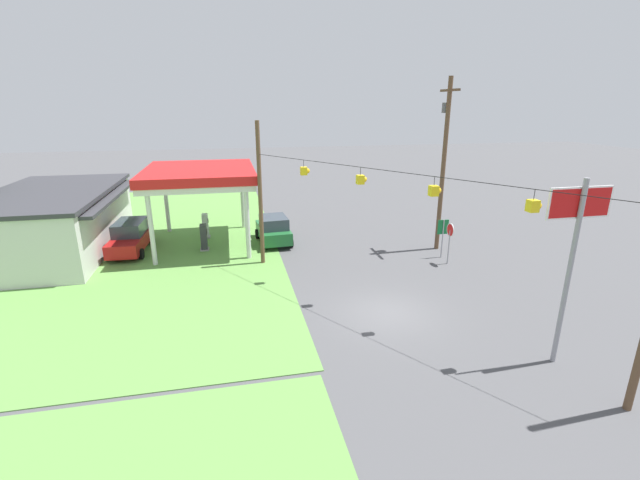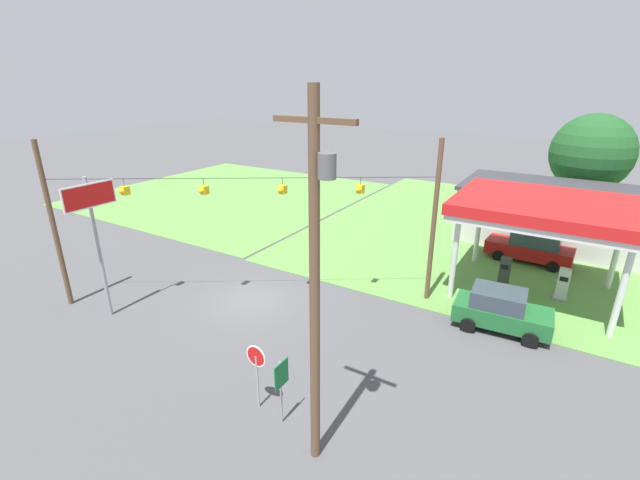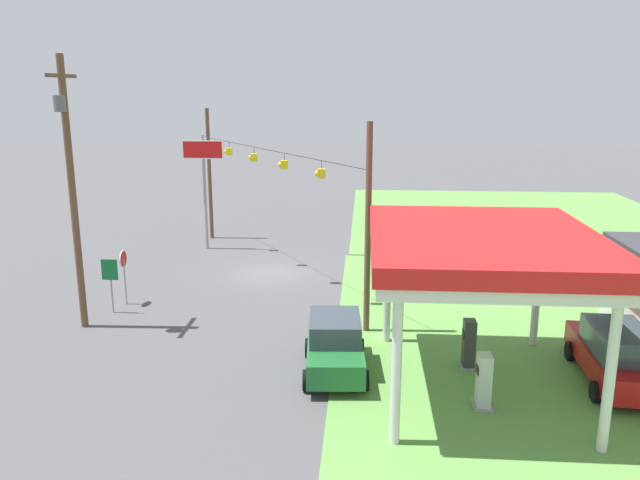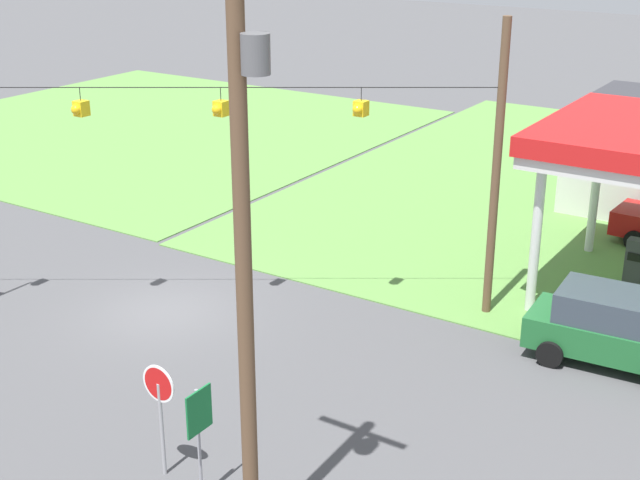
{
  "view_description": "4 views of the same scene",
  "coord_description": "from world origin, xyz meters",
  "views": [
    {
      "loc": [
        -16.54,
        6.74,
        9.08
      ],
      "look_at": [
        4.72,
        2.14,
        2.18
      ],
      "focal_mm": 24.0,
      "sensor_mm": 36.0,
      "label": 1
    },
    {
      "loc": [
        13.3,
        -14.85,
        10.76
      ],
      "look_at": [
        2.81,
        2.29,
        3.19
      ],
      "focal_mm": 24.0,
      "sensor_mm": 36.0,
      "label": 2
    },
    {
      "loc": [
        31.11,
        4.84,
        9.42
      ],
      "look_at": [
        2.88,
        2.8,
        2.55
      ],
      "focal_mm": 35.0,
      "sensor_mm": 36.0,
      "label": 3
    },
    {
      "loc": [
        16.25,
        -16.89,
        10.97
      ],
      "look_at": [
        2.92,
        3.63,
        1.65
      ],
      "focal_mm": 50.0,
      "sensor_mm": 36.0,
      "label": 4
    }
  ],
  "objects": [
    {
      "name": "car_at_pumps_front",
      "position": [
        11.42,
        3.93,
        0.97
      ],
      "size": [
        4.26,
        2.32,
        1.91
      ],
      "rotation": [
        0.0,
        0.0,
        0.06
      ],
      "color": "#1E602D",
      "rests_on": "ground"
    },
    {
      "name": "ground_plane",
      "position": [
        0.0,
        0.0,
        0.0
      ],
      "size": [
        160.0,
        160.0,
        0.0
      ],
      "primitive_type": "plane",
      "color": "#4C4C4F"
    },
    {
      "name": "route_sign",
      "position": [
        6.38,
        -5.92,
        1.71
      ],
      "size": [
        0.1,
        0.7,
        2.4
      ],
      "color": "gray",
      "rests_on": "ground"
    },
    {
      "name": "grass_verge_opposite_corner",
      "position": [
        -16.0,
        16.0,
        0.02
      ],
      "size": [
        24.0,
        24.0,
        0.04
      ],
      "primitive_type": "cube",
      "color": "#5B8E42",
      "rests_on": "ground"
    },
    {
      "name": "stop_sign_roadside",
      "position": [
        5.23,
        -5.76,
        1.81
      ],
      "size": [
        0.8,
        0.08,
        2.5
      ],
      "rotation": [
        0.0,
        0.0,
        3.14
      ],
      "color": "#99999E",
      "rests_on": "ground"
    },
    {
      "name": "signal_span_gantry",
      "position": [
        0.0,
        -0.01,
        4.52
      ],
      "size": [
        15.62,
        10.24,
        8.27
      ],
      "color": "brown",
      "rests_on": "ground"
    },
    {
      "name": "fuel_pump_near",
      "position": [
        10.83,
        8.51,
        0.83
      ],
      "size": [
        0.71,
        0.56,
        1.75
      ],
      "color": "gray",
      "rests_on": "ground"
    },
    {
      "name": "fuel_pump_far",
      "position": [
        13.65,
        8.51,
        0.83
      ],
      "size": [
        0.71,
        0.56,
        1.75
      ],
      "color": "gray",
      "rests_on": "ground"
    },
    {
      "name": "utility_pole_main",
      "position": [
        8.04,
        -6.44,
        5.96
      ],
      "size": [
        2.2,
        0.44,
        10.69
      ],
      "color": "brown",
      "rests_on": "ground"
    },
    {
      "name": "gas_station_canopy",
      "position": [
        12.24,
        8.51,
        4.66
      ],
      "size": [
        8.49,
        6.9,
        5.17
      ],
      "color": "silver",
      "rests_on": "ground"
    },
    {
      "name": "stop_sign_overhead",
      "position": [
        -4.86,
        -4.62,
        4.91
      ],
      "size": [
        0.22,
        2.42,
        6.82
      ],
      "color": "gray",
      "rests_on": "ground"
    },
    {
      "name": "car_at_pumps_rear",
      "position": [
        11.6,
        13.08,
        1.0
      ],
      "size": [
        5.07,
        2.32,
        1.98
      ],
      "rotation": [
        0.0,
        0.0,
        3.09
      ],
      "color": "#AD1414",
      "rests_on": "ground"
    }
  ]
}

